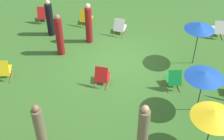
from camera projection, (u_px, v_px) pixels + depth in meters
name	position (u px, v px, depth m)	size (l,w,h in m)	color
ground_plane	(116.00, 62.00, 12.85)	(40.00, 40.00, 0.00)	#386B28
deckchair_1	(120.00, 27.00, 14.33)	(0.60, 0.83, 0.83)	olive
deckchair_3	(174.00, 79.00, 11.40)	(0.64, 0.85, 0.83)	olive
deckchair_6	(102.00, 76.00, 11.53)	(0.54, 0.80, 0.83)	olive
deckchair_7	(43.00, 15.00, 15.24)	(0.59, 0.82, 0.83)	olive
deckchair_9	(218.00, 29.00, 14.16)	(0.51, 0.78, 0.83)	olive
deckchair_10	(86.00, 18.00, 15.00)	(0.57, 0.82, 0.83)	olive
deckchair_11	(4.00, 70.00, 11.83)	(0.65, 0.85, 0.83)	olive
umbrella_0	(204.00, 75.00, 9.74)	(1.25, 1.25, 1.65)	black
umbrella_1	(215.00, 114.00, 8.44)	(1.29, 1.29, 1.65)	black
umbrella_2	(200.00, 26.00, 11.71)	(1.16, 1.16, 1.87)	black
person_0	(89.00, 24.00, 13.50)	(0.41, 0.41, 1.87)	maroon
person_1	(59.00, 36.00, 12.78)	(0.44, 0.44, 1.86)	maroon
person_2	(40.00, 129.00, 8.93)	(0.36, 0.36, 1.77)	#72664C
person_3	(50.00, 19.00, 14.03)	(0.41, 0.41, 1.73)	black
person_4	(143.00, 131.00, 8.83)	(0.40, 0.40, 1.86)	#72664C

